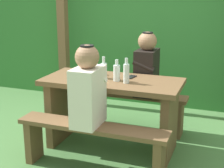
# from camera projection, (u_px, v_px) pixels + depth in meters

# --- Properties ---
(ground_plane) EXTENTS (12.00, 12.00, 0.00)m
(ground_plane) POSITION_uv_depth(u_px,v_px,m) (112.00, 147.00, 3.61)
(ground_plane) COLOR #44723B
(hedge_backdrop) EXTENTS (6.40, 1.06, 2.12)m
(hedge_backdrop) POSITION_uv_depth(u_px,v_px,m) (158.00, 27.00, 5.16)
(hedge_backdrop) COLOR #307130
(hedge_backdrop) RESTS_ON ground_plane
(pergola_post_left) EXTENTS (0.12, 0.12, 1.92)m
(pergola_post_left) POSITION_uv_depth(u_px,v_px,m) (63.00, 37.00, 4.82)
(pergola_post_left) COLOR brown
(pergola_post_left) RESTS_ON ground_plane
(picnic_table) EXTENTS (1.40, 0.64, 0.75)m
(picnic_table) POSITION_uv_depth(u_px,v_px,m) (112.00, 102.00, 3.47)
(picnic_table) COLOR brown
(picnic_table) RESTS_ON ground_plane
(bench_near) EXTENTS (1.40, 0.24, 0.46)m
(bench_near) POSITION_uv_depth(u_px,v_px,m) (92.00, 138.00, 3.05)
(bench_near) COLOR brown
(bench_near) RESTS_ON ground_plane
(bench_far) EXTENTS (1.40, 0.24, 0.46)m
(bench_far) POSITION_uv_depth(u_px,v_px,m) (127.00, 103.00, 3.99)
(bench_far) COLOR brown
(bench_far) RESTS_ON ground_plane
(person_white_shirt) EXTENTS (0.25, 0.35, 0.72)m
(person_white_shirt) POSITION_uv_depth(u_px,v_px,m) (88.00, 89.00, 2.93)
(person_white_shirt) COLOR silver
(person_white_shirt) RESTS_ON bench_near
(person_black_coat) EXTENTS (0.25, 0.35, 0.72)m
(person_black_coat) POSITION_uv_depth(u_px,v_px,m) (147.00, 66.00, 3.79)
(person_black_coat) COLOR black
(person_black_coat) RESTS_ON bench_far
(drinking_glass) EXTENTS (0.07, 0.07, 0.09)m
(drinking_glass) POSITION_uv_depth(u_px,v_px,m) (98.00, 70.00, 3.58)
(drinking_glass) COLOR silver
(drinking_glass) RESTS_ON picnic_table
(bottle_left) EXTENTS (0.07, 0.07, 0.21)m
(bottle_left) POSITION_uv_depth(u_px,v_px,m) (117.00, 72.00, 3.32)
(bottle_left) COLOR silver
(bottle_left) RESTS_ON picnic_table
(bottle_right) EXTENTS (0.07, 0.07, 0.23)m
(bottle_right) POSITION_uv_depth(u_px,v_px,m) (104.00, 70.00, 3.42)
(bottle_right) COLOR silver
(bottle_right) RESTS_ON picnic_table
(bottle_center) EXTENTS (0.06, 0.06, 0.25)m
(bottle_center) POSITION_uv_depth(u_px,v_px,m) (126.00, 73.00, 3.24)
(bottle_center) COLOR silver
(bottle_center) RESTS_ON picnic_table
(cell_phone) EXTENTS (0.10, 0.15, 0.01)m
(cell_phone) POSITION_uv_depth(u_px,v_px,m) (131.00, 77.00, 3.48)
(cell_phone) COLOR black
(cell_phone) RESTS_ON picnic_table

